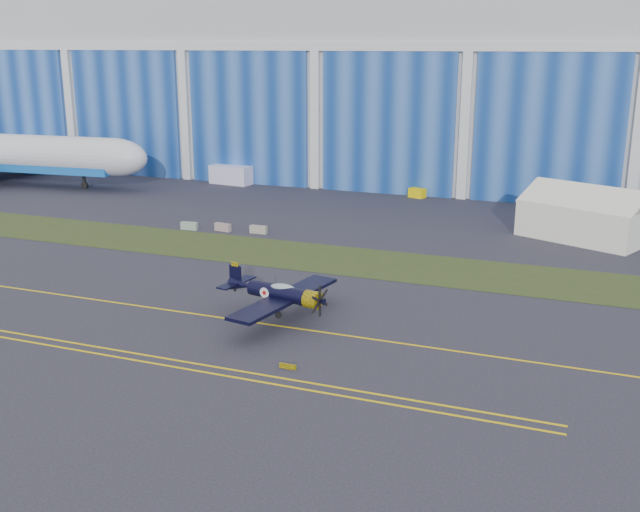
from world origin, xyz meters
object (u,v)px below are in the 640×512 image
at_px(warbird, 279,293).
at_px(tent, 589,211).
at_px(shipping_container, 231,175).
at_px(tug, 417,193).

xyz_separation_m(warbird, tent, (21.68, 36.14, 0.84)).
bearing_deg(warbird, tent, 69.78).
relative_size(warbird, shipping_container, 2.11).
height_order(warbird, tug, warbird).
xyz_separation_m(shipping_container, tug, (29.57, -0.05, -0.77)).
height_order(tent, tug, tent).
distance_m(tent, shipping_container, 55.09).
height_order(warbird, tent, tent).
xyz_separation_m(tent, tug, (-23.29, 15.36, -2.40)).
bearing_deg(shipping_container, warbird, -52.38).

